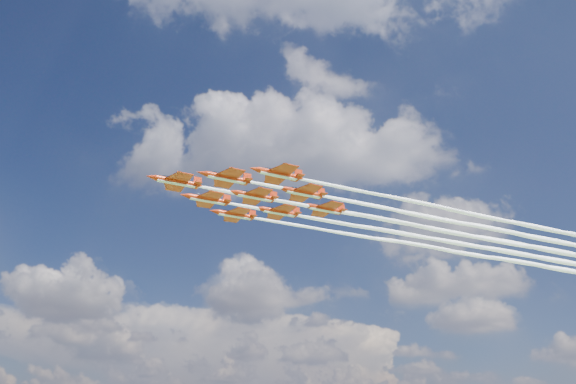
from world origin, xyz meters
The scene contains 9 objects.
jet_lead centered at (46.02, 28.29, 87.29)m, with size 131.10×89.99×3.04m.
jet_row2_port centered at (57.39, 28.01, 87.29)m, with size 131.10×89.99×3.04m.
jet_row2_starb centered at (50.01, 38.94, 87.29)m, with size 131.10×89.99×3.04m.
jet_row3_port centered at (68.76, 27.74, 87.29)m, with size 131.10×89.99×3.04m.
jet_row3_centre centered at (61.38, 38.67, 87.29)m, with size 131.10×89.99×3.04m.
jet_row3_starb centered at (54.00, 49.59, 87.29)m, with size 131.10×89.99×3.04m.
jet_row4_port centered at (72.75, 38.39, 87.29)m, with size 131.10×89.99×3.04m.
jet_row4_starb centered at (65.37, 49.32, 87.29)m, with size 131.10×89.99×3.04m.
jet_tail centered at (76.74, 49.04, 87.29)m, with size 131.10×89.99×3.04m.
Camera 1 is at (24.90, -119.94, 35.91)m, focal length 35.00 mm.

